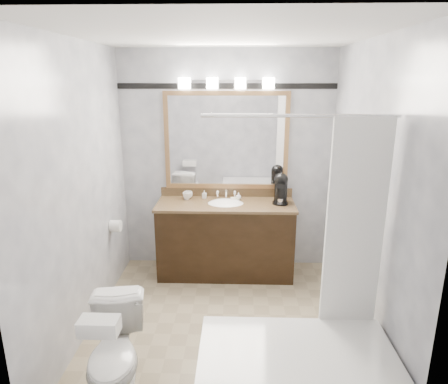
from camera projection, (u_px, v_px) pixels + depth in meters
The scene contains 15 objects.
room at pixel (222, 194), 3.33m from camera, with size 2.42×2.62×2.52m.
vanity at pixel (226, 237), 4.54m from camera, with size 1.53×0.58×0.97m.
mirror at pixel (226, 141), 4.50m from camera, with size 1.40×0.04×1.10m.
vanity_light_bar at pixel (226, 83), 4.27m from camera, with size 1.02×0.14×0.12m.
accent_stripe at pixel (226, 86), 4.34m from camera, with size 2.40×0.01×0.06m, color black.
bathtub at pixel (298, 368), 2.72m from camera, with size 1.30×0.75×1.96m.
tp_roll at pixel (116, 226), 4.16m from camera, with size 0.12×0.12×0.11m, color white.
toilet at pixel (115, 355), 2.76m from camera, with size 0.38×0.67×0.69m, color white.
tissue_box at pixel (99, 326), 2.42m from camera, with size 0.24×0.13×0.10m, color white.
coffee_maker at pixel (281, 188), 4.39m from camera, with size 0.17×0.22×0.34m.
cup_left at pixel (188, 195), 4.59m from camera, with size 0.10×0.10×0.08m, color white.
cup_right at pixel (187, 196), 4.54m from camera, with size 0.09×0.09×0.08m, color white.
soap_bottle_a at pixel (204, 194), 4.58m from camera, with size 0.04×0.04×0.09m, color white.
soap_bottle_b at pixel (238, 196), 4.54m from camera, with size 0.06×0.06×0.08m, color white.
soap_bar at pixel (235, 199), 4.53m from camera, with size 0.09×0.05×0.03m, color beige.
Camera 1 is at (0.12, -3.20, 2.19)m, focal length 32.00 mm.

